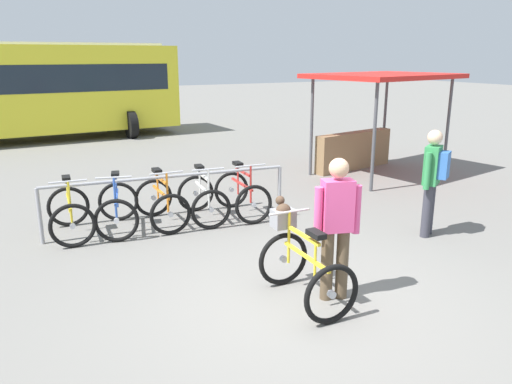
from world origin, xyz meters
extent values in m
plane|color=slate|center=(0.00, 0.00, 0.00)|extent=(80.00, 80.00, 0.00)
cylinder|color=#99999E|center=(-2.46, 3.30, 0.42)|extent=(0.06, 0.06, 0.85)
cylinder|color=#99999E|center=(1.37, 2.93, 0.42)|extent=(0.06, 0.06, 0.85)
cylinder|color=#99999E|center=(-0.55, 3.11, 0.85)|extent=(3.84, 0.42, 0.05)
torus|color=black|center=(-1.99, 3.95, 0.33)|extent=(0.66, 0.12, 0.66)
cylinder|color=#B7B7BC|center=(-1.99, 3.95, 0.33)|extent=(0.08, 0.07, 0.08)
torus|color=black|center=(-2.07, 2.93, 0.33)|extent=(0.66, 0.12, 0.66)
cylinder|color=#B7B7BC|center=(-2.07, 2.93, 0.33)|extent=(0.08, 0.07, 0.08)
cube|color=yellow|center=(-2.03, 3.44, 0.56)|extent=(0.10, 0.92, 0.04)
cube|color=yellow|center=(-2.03, 3.39, 0.78)|extent=(0.08, 0.61, 0.04)
cylinder|color=yellow|center=(-2.02, 3.62, 0.60)|extent=(0.03, 0.03, 0.55)
cube|color=black|center=(-2.02, 3.62, 0.88)|extent=(0.14, 0.25, 0.06)
cylinder|color=yellow|center=(-2.06, 3.05, 0.65)|extent=(0.03, 0.03, 0.63)
cylinder|color=#B7B7BC|center=(-2.06, 3.05, 0.96)|extent=(0.52, 0.07, 0.03)
torus|color=black|center=(-1.21, 3.87, 0.33)|extent=(0.66, 0.25, 0.66)
cylinder|color=#B7B7BC|center=(-1.21, 3.87, 0.33)|extent=(0.09, 0.08, 0.08)
torus|color=black|center=(-1.46, 2.88, 0.33)|extent=(0.66, 0.25, 0.66)
cylinder|color=#B7B7BC|center=(-1.46, 2.88, 0.33)|extent=(0.09, 0.08, 0.08)
cube|color=#2D56B7|center=(-1.33, 3.37, 0.56)|extent=(0.26, 0.90, 0.04)
cube|color=#2D56B7|center=(-1.34, 3.32, 0.78)|extent=(0.18, 0.60, 0.04)
cylinder|color=#2D56B7|center=(-1.29, 3.55, 0.60)|extent=(0.03, 0.03, 0.55)
cube|color=black|center=(-1.29, 3.55, 0.88)|extent=(0.17, 0.26, 0.06)
cylinder|color=#2D56B7|center=(-1.43, 3.00, 0.65)|extent=(0.03, 0.03, 0.63)
cylinder|color=#B7B7BC|center=(-1.43, 3.00, 0.96)|extent=(0.51, 0.15, 0.03)
torus|color=black|center=(-0.62, 3.81, 0.33)|extent=(0.66, 0.09, 0.66)
cylinder|color=#B7B7BC|center=(-0.62, 3.81, 0.33)|extent=(0.08, 0.06, 0.08)
torus|color=black|center=(-0.65, 2.79, 0.33)|extent=(0.66, 0.09, 0.66)
cylinder|color=#B7B7BC|center=(-0.65, 2.79, 0.33)|extent=(0.08, 0.06, 0.08)
cube|color=orange|center=(-0.64, 3.30, 0.56)|extent=(0.06, 0.92, 0.04)
cube|color=orange|center=(-0.64, 3.25, 0.78)|extent=(0.05, 0.61, 0.04)
cylinder|color=orange|center=(-0.63, 3.49, 0.60)|extent=(0.03, 0.03, 0.55)
cube|color=black|center=(-0.63, 3.49, 0.88)|extent=(0.13, 0.24, 0.06)
cylinder|color=orange|center=(-0.65, 2.92, 0.65)|extent=(0.03, 0.03, 0.63)
cylinder|color=#B7B7BC|center=(-0.65, 2.92, 0.96)|extent=(0.52, 0.04, 0.03)
torus|color=black|center=(0.12, 3.74, 0.33)|extent=(0.67, 0.16, 0.66)
cylinder|color=#B7B7BC|center=(0.12, 3.74, 0.33)|extent=(0.09, 0.07, 0.08)
torus|color=black|center=(0.00, 2.73, 0.33)|extent=(0.67, 0.16, 0.66)
cylinder|color=#B7B7BC|center=(0.00, 2.73, 0.33)|extent=(0.09, 0.07, 0.08)
cube|color=silver|center=(0.06, 3.24, 0.56)|extent=(0.14, 0.92, 0.04)
cube|color=silver|center=(0.06, 3.19, 0.78)|extent=(0.11, 0.61, 0.04)
cylinder|color=silver|center=(0.08, 3.42, 0.60)|extent=(0.03, 0.03, 0.55)
cube|color=black|center=(0.08, 3.42, 0.88)|extent=(0.15, 0.25, 0.06)
cylinder|color=silver|center=(0.02, 2.85, 0.65)|extent=(0.03, 0.03, 0.63)
cylinder|color=#B7B7BC|center=(0.02, 2.85, 0.96)|extent=(0.52, 0.09, 0.03)
torus|color=black|center=(0.79, 3.68, 0.33)|extent=(0.66, 0.14, 0.66)
cylinder|color=#B7B7BC|center=(0.79, 3.68, 0.33)|extent=(0.08, 0.07, 0.08)
torus|color=black|center=(0.72, 2.66, 0.33)|extent=(0.66, 0.14, 0.66)
cylinder|color=#B7B7BC|center=(0.72, 2.66, 0.33)|extent=(0.08, 0.07, 0.08)
cube|color=red|center=(0.76, 3.17, 0.56)|extent=(0.10, 0.92, 0.04)
cube|color=red|center=(0.76, 3.12, 0.78)|extent=(0.08, 0.61, 0.04)
cylinder|color=red|center=(0.77, 3.35, 0.60)|extent=(0.03, 0.03, 0.55)
cube|color=black|center=(0.77, 3.35, 0.88)|extent=(0.14, 0.25, 0.06)
cylinder|color=red|center=(0.73, 2.78, 0.65)|extent=(0.03, 0.03, 0.63)
cylinder|color=#B7B7BC|center=(0.73, 2.78, 0.96)|extent=(0.52, 0.06, 0.03)
torus|color=black|center=(-0.01, -0.52, 0.33)|extent=(0.66, 0.08, 0.66)
cylinder|color=#B7B7BC|center=(-0.01, -0.52, 0.33)|extent=(0.08, 0.06, 0.08)
torus|color=black|center=(0.01, 0.49, 0.33)|extent=(0.66, 0.08, 0.66)
cylinder|color=#B7B7BC|center=(0.01, 0.49, 0.33)|extent=(0.08, 0.06, 0.08)
cube|color=yellow|center=(0.00, -0.02, 0.56)|extent=(0.06, 0.92, 0.04)
cube|color=yellow|center=(0.00, 0.03, 0.78)|extent=(0.05, 0.61, 0.04)
cylinder|color=yellow|center=(-0.01, -0.20, 0.60)|extent=(0.03, 0.03, 0.55)
cube|color=black|center=(-0.01, -0.20, 0.88)|extent=(0.13, 0.24, 0.06)
cylinder|color=yellow|center=(0.01, 0.37, 0.65)|extent=(0.03, 0.03, 0.63)
cylinder|color=#B7B7BC|center=(0.01, 0.37, 0.96)|extent=(0.52, 0.04, 0.03)
cube|color=gray|center=(0.01, 0.52, 0.84)|extent=(0.27, 0.21, 0.22)
ellipsoid|color=#4C3828|center=(0.01, 0.52, 0.94)|extent=(0.18, 0.16, 0.16)
sphere|color=#4C3828|center=(0.02, 0.60, 1.04)|extent=(0.11, 0.11, 0.11)
cylinder|color=brown|center=(0.43, -0.10, 0.41)|extent=(0.14, 0.14, 0.82)
cylinder|color=brown|center=(0.26, -0.05, 0.41)|extent=(0.14, 0.14, 0.82)
cube|color=#E54C8C|center=(0.35, -0.07, 1.11)|extent=(0.38, 0.29, 0.58)
cylinder|color=#E54C8C|center=(0.55, -0.16, 1.06)|extent=(0.09, 0.09, 0.55)
cylinder|color=#E54C8C|center=(0.13, -0.03, 1.06)|extent=(0.09, 0.09, 0.55)
sphere|color=tan|center=(0.35, -0.07, 1.53)|extent=(0.22, 0.22, 0.22)
cylinder|color=#383842|center=(2.78, 0.91, 0.41)|extent=(0.14, 0.14, 0.82)
cylinder|color=#383842|center=(2.93, 1.00, 0.41)|extent=(0.14, 0.14, 0.82)
cube|color=#338C4C|center=(2.86, 0.95, 1.11)|extent=(0.39, 0.35, 0.58)
cylinder|color=#338C4C|center=(2.66, 0.85, 1.06)|extent=(0.09, 0.09, 0.55)
cylinder|color=#338C4C|center=(3.03, 1.09, 1.06)|extent=(0.09, 0.09, 0.55)
sphere|color=beige|center=(2.86, 0.95, 1.53)|extent=(0.22, 0.22, 0.22)
cube|color=#3366B2|center=(2.94, 0.82, 1.13)|extent=(0.29, 0.26, 0.40)
cube|color=yellow|center=(-2.19, 13.45, 1.65)|extent=(10.11, 3.00, 2.70)
cube|color=#19232D|center=(-2.19, 13.45, 2.00)|extent=(9.32, 2.98, 0.84)
cube|color=silver|center=(-2.19, 13.45, 3.04)|extent=(9.10, 2.70, 0.08)
cylinder|color=black|center=(1.12, 12.37, 0.45)|extent=(0.30, 0.91, 0.90)
cylinder|color=black|center=(0.99, 14.86, 0.45)|extent=(0.30, 0.91, 0.90)
cylinder|color=#4C4C51|center=(3.48, 5.14, 1.10)|extent=(0.07, 0.07, 2.20)
cylinder|color=#4C4C51|center=(6.04, 5.60, 1.10)|extent=(0.07, 0.07, 2.20)
cylinder|color=#4C4C51|center=(3.80, 3.37, 1.10)|extent=(0.07, 0.07, 2.20)
cylinder|color=#4C4C51|center=(6.36, 3.82, 1.10)|extent=(0.07, 0.07, 2.20)
cube|color=red|center=(4.92, 4.48, 2.25)|extent=(3.45, 2.81, 0.10)
cube|color=olive|center=(4.79, 5.22, 0.45)|extent=(2.36, 0.70, 0.90)
camera|label=1|loc=(-2.84, -4.28, 2.70)|focal=34.87mm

